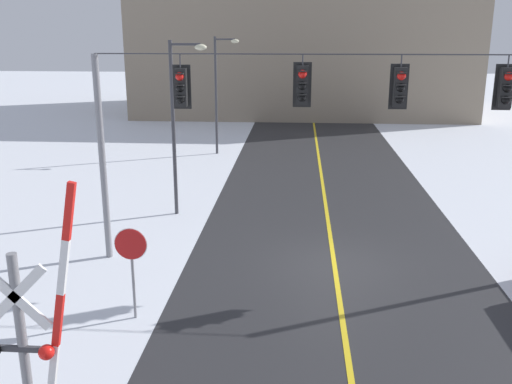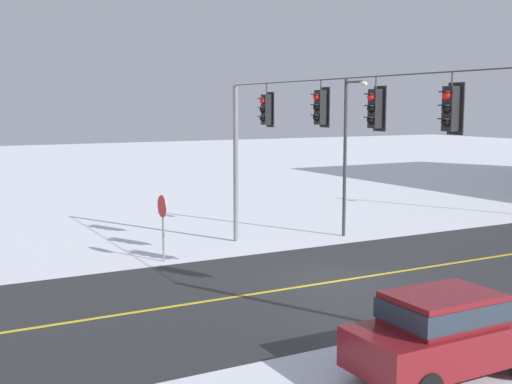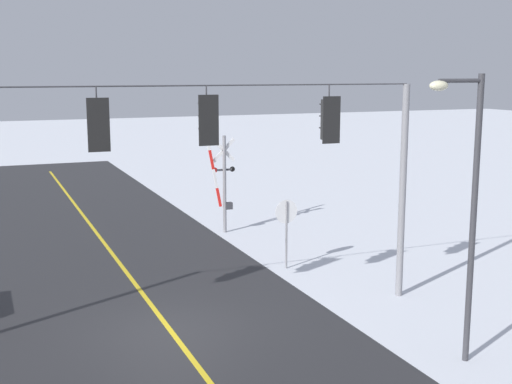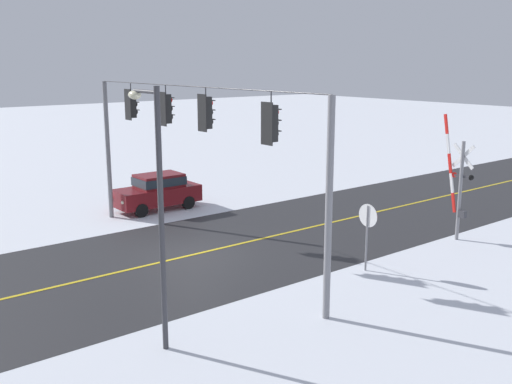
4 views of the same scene
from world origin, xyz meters
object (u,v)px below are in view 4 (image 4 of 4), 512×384
object	(u,v)px
stop_sign	(368,222)
streetlamp_near	(156,195)
parked_car_maroon	(158,190)
railroad_crossing	(459,183)

from	to	relation	value
stop_sign	streetlamp_near	distance (m)	8.57
stop_sign	parked_car_maroon	bearing A→B (deg)	6.69
railroad_crossing	parked_car_maroon	size ratio (longest dim) A/B	1.19
stop_sign	parked_car_maroon	distance (m)	12.15
streetlamp_near	railroad_crossing	bearing A→B (deg)	-86.96
parked_car_maroon	streetlamp_near	world-z (taller)	streetlamp_near
railroad_crossing	parked_car_maroon	bearing A→B (deg)	30.93
stop_sign	streetlamp_near	size ratio (longest dim) A/B	0.36
parked_car_maroon	streetlamp_near	distance (m)	14.59
railroad_crossing	parked_car_maroon	world-z (taller)	railroad_crossing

